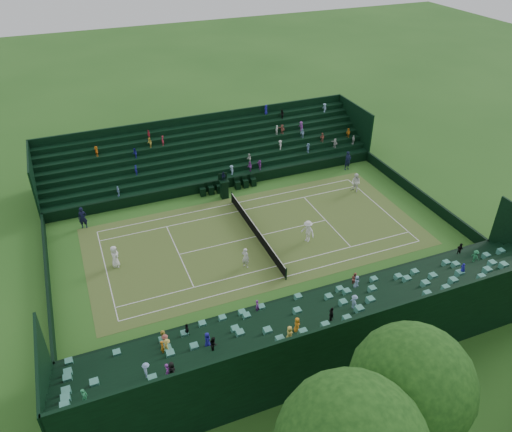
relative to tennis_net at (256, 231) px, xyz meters
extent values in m
plane|color=#275B1C|center=(0.00, 0.00, -0.53)|extent=(160.00, 160.00, 0.00)
cube|color=#3C7727|center=(0.00, 0.00, -0.52)|extent=(12.97, 26.77, 0.01)
cube|color=black|center=(0.00, 15.88, -0.03)|extent=(17.17, 0.20, 1.00)
cube|color=black|center=(0.00, -15.88, -0.03)|extent=(17.17, 0.20, 1.00)
cube|color=black|center=(8.48, 0.00, -0.03)|extent=(0.20, 31.77, 1.00)
cube|color=black|center=(-8.48, 0.00, -0.03)|extent=(0.20, 31.77, 1.00)
cube|color=black|center=(8.98, 0.00, -0.03)|extent=(0.80, 32.00, 1.00)
cube|color=black|center=(9.79, 0.00, 0.20)|extent=(0.80, 32.00, 1.45)
cube|color=black|center=(10.58, 0.00, 0.42)|extent=(0.80, 32.00, 1.90)
cube|color=black|center=(11.38, 0.00, 0.65)|extent=(0.80, 32.00, 2.35)
cube|color=black|center=(12.18, 0.00, 0.87)|extent=(0.80, 32.00, 2.80)
cube|color=black|center=(12.98, 0.00, 1.10)|extent=(0.80, 32.00, 3.25)
cube|color=black|center=(13.79, 0.00, 1.32)|extent=(0.80, 32.00, 3.70)
cube|color=black|center=(14.59, 0.00, 1.55)|extent=(0.80, 32.00, 4.15)
cube|color=black|center=(15.08, 0.00, 1.92)|extent=(0.20, 32.00, 4.90)
cube|color=black|center=(-8.98, 0.00, -0.03)|extent=(0.80, 32.00, 1.00)
cube|color=black|center=(-9.79, 0.00, 0.20)|extent=(0.80, 32.00, 1.45)
cube|color=black|center=(-10.58, 0.00, 0.42)|extent=(0.80, 32.00, 1.90)
cube|color=black|center=(-11.38, 0.00, 0.65)|extent=(0.80, 32.00, 2.35)
cube|color=black|center=(-12.18, 0.00, 0.87)|extent=(0.80, 32.00, 2.80)
cube|color=black|center=(-12.98, 0.00, 1.10)|extent=(0.80, 32.00, 3.25)
cube|color=black|center=(-13.79, 0.00, 1.32)|extent=(0.80, 32.00, 3.70)
cube|color=black|center=(-14.59, 0.00, 1.55)|extent=(0.80, 32.00, 4.15)
cube|color=black|center=(-15.08, 0.00, 1.92)|extent=(0.20, 32.00, 4.90)
cylinder|color=black|center=(-5.79, 0.00, 0.00)|extent=(0.10, 0.10, 1.06)
cylinder|color=black|center=(5.79, 0.00, 0.00)|extent=(0.10, 0.10, 1.06)
cube|color=black|center=(0.00, 0.00, -0.07)|extent=(11.57, 0.02, 0.86)
cube|color=white|center=(0.00, 0.00, 0.40)|extent=(11.57, 0.04, 0.07)
sphere|color=#174012|center=(20.08, -0.88, 5.06)|extent=(5.50, 5.50, 5.50)
cube|color=black|center=(-6.87, -0.35, 0.30)|extent=(0.64, 0.64, 1.65)
cube|color=black|center=(-6.87, -0.35, 1.17)|extent=(0.83, 0.83, 0.09)
cube|color=black|center=(-7.19, -0.35, 1.49)|extent=(0.07, 0.83, 0.64)
imported|color=black|center=(-6.87, -0.35, 1.64)|extent=(0.46, 0.51, 0.85)
cube|color=black|center=(-7.88, -2.09, -0.14)|extent=(0.49, 0.49, 0.78)
cube|color=black|center=(-8.12, -2.09, 0.35)|extent=(0.06, 0.49, 0.49)
cube|color=black|center=(-7.88, -1.29, -0.14)|extent=(0.49, 0.49, 0.78)
cube|color=black|center=(-8.12, -1.29, 0.35)|extent=(0.06, 0.49, 0.49)
cube|color=black|center=(-7.88, -0.49, -0.14)|extent=(0.49, 0.49, 0.78)
cube|color=black|center=(-8.12, -0.49, 0.35)|extent=(0.06, 0.49, 0.49)
cube|color=black|center=(-7.88, 1.31, -0.14)|extent=(0.49, 0.49, 0.78)
cube|color=black|center=(-8.12, 1.31, 0.35)|extent=(0.06, 0.49, 0.49)
cube|color=black|center=(-7.88, 2.11, -0.14)|extent=(0.49, 0.49, 0.78)
cube|color=black|center=(-8.12, 2.11, 0.35)|extent=(0.06, 0.49, 0.49)
cube|color=black|center=(-7.88, 2.91, -0.14)|extent=(0.49, 0.49, 0.78)
cube|color=black|center=(-8.12, 2.91, 0.35)|extent=(0.06, 0.49, 0.49)
imported|color=white|center=(-0.38, -11.09, 0.37)|extent=(1.01, 0.82, 1.80)
imported|color=silver|center=(3.31, -2.18, 0.33)|extent=(0.75, 0.69, 1.71)
imported|color=white|center=(-3.33, 11.30, 0.39)|extent=(1.07, 0.95, 1.82)
imported|color=white|center=(2.08, 3.58, 0.42)|extent=(1.41, 1.17, 1.89)
imported|color=black|center=(-7.43, 12.89, 0.46)|extent=(0.56, 0.77, 1.96)
imported|color=black|center=(-6.56, -12.74, 0.43)|extent=(0.60, 0.78, 1.92)
camera|label=1|loc=(30.59, -12.36, 22.92)|focal=35.00mm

